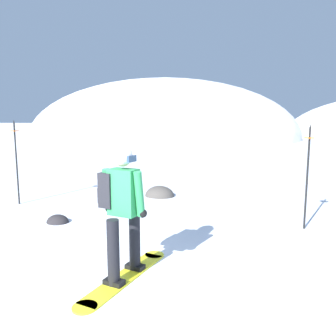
{
  "coord_description": "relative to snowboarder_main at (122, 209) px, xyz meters",
  "views": [
    {
      "loc": [
        1.87,
        -3.11,
        2.03
      ],
      "look_at": [
        0.13,
        3.65,
        1.0
      ],
      "focal_mm": 35.41,
      "sensor_mm": 36.0,
      "label": 1
    }
  ],
  "objects": [
    {
      "name": "snowboarder_main",
      "position": [
        0.0,
        0.0,
        0.0
      ],
      "size": [
        0.65,
        1.8,
        1.71
      ],
      "color": "yellow",
      "rests_on": "ground"
    },
    {
      "name": "piste_marker_far",
      "position": [
        -3.86,
        2.89,
        0.23
      ],
      "size": [
        0.2,
        0.2,
        2.02
      ],
      "color": "black",
      "rests_on": "ground"
    },
    {
      "name": "rock_mid",
      "position": [
        -2.14,
        1.84,
        -0.92
      ],
      "size": [
        0.44,
        0.38,
        0.31
      ],
      "color": "#282628",
      "rests_on": "ground"
    },
    {
      "name": "rock_dark",
      "position": [
        -0.79,
        4.52,
        -0.92
      ],
      "size": [
        0.78,
        0.66,
        0.55
      ],
      "color": "#4C4742",
      "rests_on": "ground"
    },
    {
      "name": "piste_marker_near",
      "position": [
        2.55,
        2.65,
        0.2
      ],
      "size": [
        0.2,
        0.2,
        1.96
      ],
      "color": "black",
      "rests_on": "ground"
    },
    {
      "name": "ridge_peak_main",
      "position": [
        -7.99,
        31.37,
        -0.92
      ],
      "size": [
        28.47,
        25.62,
        12.53
      ],
      "color": "white",
      "rests_on": "ground"
    },
    {
      "name": "ground_plane",
      "position": [
        -0.3,
        -0.66,
        -0.92
      ],
      "size": [
        300.0,
        300.0,
        0.0
      ],
      "primitive_type": "plane",
      "color": "white"
    }
  ]
}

